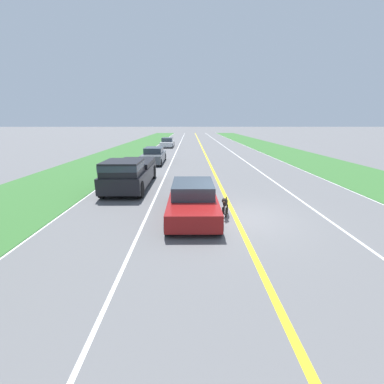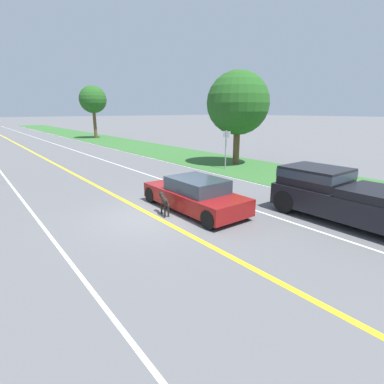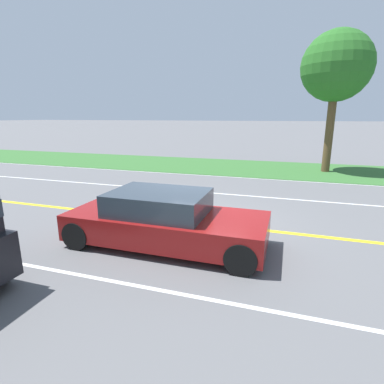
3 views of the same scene
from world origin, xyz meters
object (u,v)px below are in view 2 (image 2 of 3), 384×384
(roadside_tree_right_near, at_px, (238,103))
(dog, at_px, (164,201))
(ego_car, at_px, (195,195))
(roadside_tree_right_far, at_px, (93,100))
(street_sign, at_px, (226,145))
(pickup_truck, at_px, (352,197))

(roadside_tree_right_near, bearing_deg, dog, -148.67)
(roadside_tree_right_near, bearing_deg, ego_car, -144.13)
(roadside_tree_right_far, distance_m, street_sign, 27.86)
(dog, bearing_deg, street_sign, 47.13)
(dog, distance_m, roadside_tree_right_far, 34.50)
(dog, height_order, roadside_tree_right_near, roadside_tree_right_near)
(street_sign, bearing_deg, dog, -147.35)
(pickup_truck, height_order, street_sign, street_sign)
(pickup_truck, xyz_separation_m, roadside_tree_right_far, (4.85, 37.41, 4.28))
(dog, relative_size, roadside_tree_right_near, 0.16)
(dog, height_order, street_sign, street_sign)
(dog, distance_m, pickup_truck, 6.61)
(ego_car, xyz_separation_m, pickup_truck, (3.48, -4.35, 0.29))
(dog, bearing_deg, ego_car, 3.81)
(dog, height_order, pickup_truck, pickup_truck)
(ego_car, xyz_separation_m, roadside_tree_right_near, (8.78, 6.35, 3.65))
(ego_car, xyz_separation_m, dog, (-1.26, 0.24, -0.07))
(pickup_truck, relative_size, street_sign, 2.28)
(roadside_tree_right_near, bearing_deg, street_sign, -154.84)
(dog, bearing_deg, pickup_truck, -29.60)
(ego_car, bearing_deg, dog, 169.33)
(ego_car, bearing_deg, pickup_truck, -51.37)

